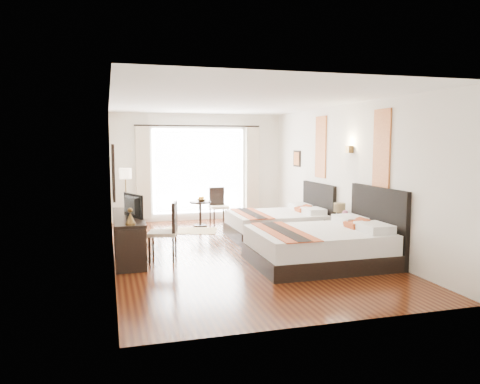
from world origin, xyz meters
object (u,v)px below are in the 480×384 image
object	(u,v)px
desk_chair	(164,242)
console_desk	(128,236)
fruit_bowl	(201,200)
bed_far	(280,223)
side_table	(200,214)
table_lamp	(339,209)
floor_lamp	(126,178)
bed_near	(324,245)
television	(129,206)
nightstand	(340,235)
window_chair	(219,213)
vase	(345,220)

from	to	relation	value
desk_chair	console_desk	bearing A→B (deg)	-19.13
desk_chair	fruit_bowl	bearing A→B (deg)	-98.35
bed_far	side_table	size ratio (longest dim) A/B	3.31
table_lamp	floor_lamp	world-z (taller)	floor_lamp
desk_chair	side_table	distance (m)	3.33
bed_near	television	bearing A→B (deg)	159.83
bed_far	side_table	world-z (taller)	bed_far
fruit_bowl	side_table	bearing A→B (deg)	136.31
bed_far	nightstand	world-z (taller)	bed_far
side_table	window_chair	size ratio (longest dim) A/B	0.68
television	fruit_bowl	world-z (taller)	television
fruit_bowl	bed_near	bearing A→B (deg)	-72.35
nightstand	table_lamp	xyz separation A→B (m)	(0.03, 0.09, 0.49)
fruit_bowl	floor_lamp	bearing A→B (deg)	167.14
bed_near	table_lamp	world-z (taller)	bed_near
floor_lamp	vase	bearing A→B (deg)	-42.81
bed_far	desk_chair	bearing A→B (deg)	-152.75
table_lamp	side_table	size ratio (longest dim) A/B	0.59
bed_far	floor_lamp	world-z (taller)	floor_lamp
console_desk	window_chair	size ratio (longest dim) A/B	2.42
console_desk	nightstand	bearing A→B (deg)	-5.03
television	floor_lamp	bearing A→B (deg)	-22.50
console_desk	window_chair	bearing A→B (deg)	51.45
television	fruit_bowl	bearing A→B (deg)	-53.58
nightstand	desk_chair	xyz separation A→B (m)	(-3.42, -0.04, 0.06)
vase	window_chair	distance (m)	3.90
floor_lamp	window_chair	xyz separation A→B (m)	(2.27, -0.12, -0.93)
nightstand	floor_lamp	bearing A→B (deg)	138.78
table_lamp	desk_chair	world-z (taller)	desk_chair
vase	console_desk	bearing A→B (deg)	172.15
side_table	fruit_bowl	world-z (taller)	fruit_bowl
vase	television	xyz separation A→B (m)	(-3.99, 0.31, 0.39)
table_lamp	bed_near	bearing A→B (deg)	-127.94
console_desk	fruit_bowl	world-z (taller)	console_desk
nightstand	fruit_bowl	bearing A→B (deg)	125.31
side_table	console_desk	bearing A→B (deg)	-124.20
vase	nightstand	bearing A→B (deg)	90.83
side_table	bed_near	bearing A→B (deg)	-72.12
table_lamp	window_chair	bearing A→B (deg)	117.51
floor_lamp	fruit_bowl	size ratio (longest dim) A/B	6.65
bed_near	console_desk	xyz separation A→B (m)	(-3.16, 1.40, 0.05)
fruit_bowl	window_chair	size ratio (longest dim) A/B	0.24
console_desk	window_chair	world-z (taller)	window_chair
bed_near	table_lamp	distance (m)	1.50
fruit_bowl	desk_chair	bearing A→B (deg)	-112.51
desk_chair	floor_lamp	distance (m)	3.62
side_table	fruit_bowl	size ratio (longest dim) A/B	2.86
desk_chair	fruit_bowl	size ratio (longest dim) A/B	4.77
bed_near	side_table	bearing A→B (deg)	107.88
television	window_chair	size ratio (longest dim) A/B	0.79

